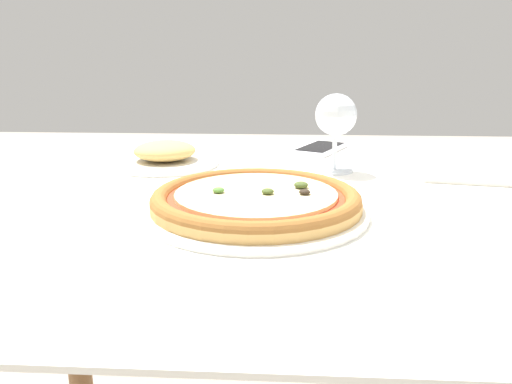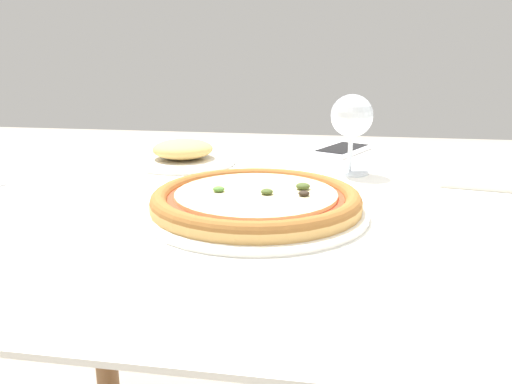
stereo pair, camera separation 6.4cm
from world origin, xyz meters
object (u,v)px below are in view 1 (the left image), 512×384
wine_glass_far_left (336,118)px  pizza_plate (256,202)px  dining_table (265,241)px  cell_phone (320,149)px  side_plate (165,156)px

wine_glass_far_left → pizza_plate: bearing=-116.1°
dining_table → wine_glass_far_left: (0.12, 0.12, 0.18)m
pizza_plate → dining_table: bearing=87.2°
pizza_plate → wine_glass_far_left: (0.12, 0.25, 0.08)m
cell_phone → wine_glass_far_left: bearing=-86.6°
dining_table → cell_phone: 0.33m
dining_table → pizza_plate: pizza_plate is taller
pizza_plate → side_plate: side_plate is taller
pizza_plate → cell_phone: pizza_plate is taller
wine_glass_far_left → cell_phone: wine_glass_far_left is taller
cell_phone → side_plate: size_ratio=0.82×
wine_glass_far_left → cell_phone: bearing=93.4°
dining_table → wine_glass_far_left: wine_glass_far_left is taller
dining_table → cell_phone: size_ratio=7.66×
cell_phone → dining_table: bearing=-109.3°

